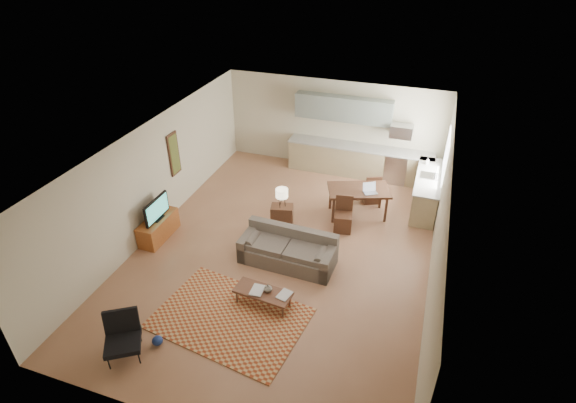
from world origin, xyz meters
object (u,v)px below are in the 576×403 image
(tv_credenza, at_px, (158,228))
(console_table, at_px, (282,217))
(sofa, at_px, (288,249))
(armchair, at_px, (122,339))
(coffee_table, at_px, (263,298))
(dining_table, at_px, (358,202))

(tv_credenza, distance_m, console_table, 2.98)
(sofa, height_order, armchair, armchair)
(sofa, bearing_deg, coffee_table, -89.39)
(tv_credenza, bearing_deg, coffee_table, -22.04)
(sofa, xyz_separation_m, coffee_table, (-0.04, -1.38, -0.21))
(coffee_table, bearing_deg, armchair, -128.47)
(console_table, xyz_separation_m, dining_table, (1.65, 1.15, 0.08))
(coffee_table, distance_m, armchair, 2.67)
(coffee_table, xyz_separation_m, tv_credenza, (-3.19, 1.29, 0.10))
(armchair, bearing_deg, coffee_table, 14.02)
(armchair, distance_m, console_table, 4.74)
(console_table, relative_size, dining_table, 0.41)
(console_table, bearing_deg, coffee_table, -92.21)
(console_table, bearing_deg, armchair, -119.63)
(coffee_table, bearing_deg, console_table, 106.66)
(dining_table, bearing_deg, coffee_table, -126.65)
(tv_credenza, bearing_deg, console_table, 26.69)
(armchair, relative_size, console_table, 1.28)
(armchair, height_order, tv_credenza, armchair)
(coffee_table, height_order, armchair, armchair)
(tv_credenza, relative_size, dining_table, 0.77)
(sofa, distance_m, console_table, 1.38)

